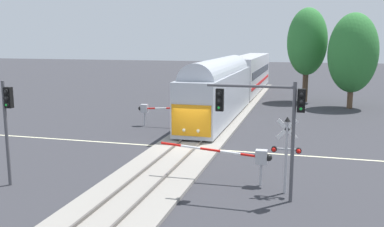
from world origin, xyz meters
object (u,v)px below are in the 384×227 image
crossing_gate_near (249,156)px  elm_centre_background (307,42)px  crossing_gate_far (151,109)px  commuter_train (237,79)px  traffic_signal_near_right (268,112)px  oak_far_right (353,53)px  traffic_signal_near_left (7,116)px  crossing_signal_mast (286,147)px

crossing_gate_near → elm_centre_background: (2.43, 30.04, 5.35)m
crossing_gate_near → crossing_gate_far: bearing=128.5°
commuter_train → crossing_gate_far: bearing=-109.4°
crossing_gate_far → elm_centre_background: 22.20m
crossing_gate_far → crossing_gate_near: bearing=-51.5°
traffic_signal_near_right → elm_centre_background: bearing=87.5°
commuter_train → oak_far_right: oak_far_right is taller
commuter_train → traffic_signal_near_left: (-6.37, -29.40, 0.68)m
crossing_gate_near → traffic_signal_near_left: bearing=-164.1°
crossing_signal_mast → traffic_signal_near_right: bearing=-128.3°
elm_centre_background → traffic_signal_near_right: bearing=-92.5°
crossing_signal_mast → crossing_gate_far: size_ratio=0.67×
crossing_signal_mast → traffic_signal_near_right: (-0.79, -0.99, 1.78)m
commuter_train → crossing_signal_mast: bearing=-76.2°
commuter_train → traffic_signal_near_right: commuter_train is taller
commuter_train → oak_far_right: bearing=0.7°
crossing_gate_far → traffic_signal_near_right: size_ratio=1.01×
traffic_signal_near_left → crossing_gate_far: bearing=84.6°
crossing_gate_far → oak_far_right: bearing=40.1°
oak_far_right → traffic_signal_near_left: bearing=-121.7°
crossing_gate_far → oak_far_right: size_ratio=0.55×
traffic_signal_near_right → elm_centre_background: elm_centre_background is taller
crossing_signal_mast → traffic_signal_near_left: (-13.03, -2.37, 1.24)m
crossing_gate_near → oak_far_right: size_ratio=0.58×
traffic_signal_near_left → elm_centre_background: size_ratio=0.49×
crossing_gate_far → traffic_signal_near_left: size_ratio=1.04×
crossing_gate_far → traffic_signal_near_left: traffic_signal_near_left is taller
crossing_gate_far → elm_centre_background: elm_centre_background is taller
traffic_signal_near_left → traffic_signal_near_right: (12.24, 1.37, 0.54)m
traffic_signal_near_left → oak_far_right: oak_far_right is taller
crossing_gate_near → oak_far_right: (7.00, 26.36, 4.27)m
commuter_train → crossing_gate_near: bearing=-79.5°
crossing_signal_mast → oak_far_right: bearing=79.2°
traffic_signal_near_left → traffic_signal_near_right: bearing=6.4°
crossing_signal_mast → elm_centre_background: bearing=88.9°
crossing_signal_mast → elm_centre_background: 31.20m
oak_far_right → traffic_signal_near_right: bearing=-102.0°
traffic_signal_near_right → oak_far_right: bearing=78.0°
crossing_gate_far → oak_far_right: oak_far_right is taller
commuter_train → traffic_signal_near_left: bearing=-102.2°
crossing_signal_mast → traffic_signal_near_right: size_ratio=0.68×
crossing_gate_near → commuter_train: bearing=100.5°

